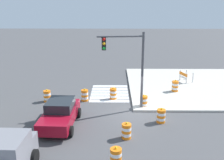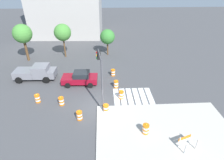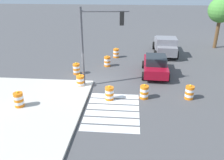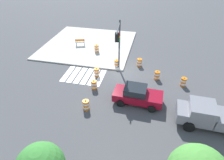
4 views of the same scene
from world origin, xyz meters
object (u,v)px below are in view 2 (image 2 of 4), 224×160
Objects in this scene: street_tree_streetside_near at (63,33)px; street_tree_streetside_mid at (107,37)px; traffic_barrel_opposite_curb at (113,73)px; traffic_barrel_on_sidewalk at (146,129)px; sports_car at (80,78)px; construction_barricade at (186,141)px; pickup_truck at (37,72)px; traffic_barrel_crosswalk_end at (79,115)px; traffic_barrel_median_far at (106,109)px; traffic_barrel_lane_center at (121,95)px; traffic_barrel_far_curb at (116,84)px; traffic_barrel_median_near at (61,101)px; traffic_barrel_near_corner at (38,98)px; traffic_light_pole at (101,71)px; street_tree_streetside_far at (22,34)px.

street_tree_streetside_near is 6.99m from street_tree_streetside_mid.
traffic_barrel_opposite_curb is 1.00× the size of traffic_barrel_on_sidewalk.
construction_barricade is (9.19, -10.23, -0.09)m from sports_car.
traffic_barrel_crosswalk_end is at bearing -52.52° from pickup_truck.
traffic_barrel_median_far and traffic_barrel_opposite_curb have the same top height.
pickup_truck is 5.11× the size of traffic_barrel_median_far.
traffic_barrel_median_far is 1.00× the size of traffic_barrel_opposite_curb.
sports_car is 5.81m from traffic_barrel_lane_center.
traffic_barrel_far_curb is 10.65m from street_tree_streetside_mid.
construction_barricade is at bearing -74.17° from street_tree_streetside_mid.
traffic_barrel_on_sidewalk is (7.92, -4.54, 0.15)m from traffic_barrel_median_near.
traffic_barrel_median_far is 1.00× the size of traffic_barrel_far_curb.
street_tree_streetside_near reaches higher than street_tree_streetside_mid.
traffic_barrel_near_corner is at bearing -94.64° from street_tree_streetside_near.
traffic_barrel_far_curb is 2.30m from traffic_barrel_lane_center.
construction_barricade reaches higher than traffic_barrel_far_curb.
traffic_barrel_on_sidewalk is at bearing -73.57° from traffic_barrel_lane_center.
traffic_light_pole reaches higher than street_tree_streetside_mid.
street_tree_streetside_mid reaches higher than traffic_barrel_opposite_curb.
construction_barricade is at bearing -41.98° from traffic_light_pole.
traffic_barrel_on_sidewalk is 0.24× the size of street_tree_streetside_mid.
traffic_barrel_opposite_curb is 10.79m from traffic_barrel_on_sidewalk.
traffic_light_pole reaches higher than traffic_barrel_lane_center.
traffic_barrel_crosswalk_end and traffic_barrel_opposite_curb have the same top height.
traffic_barrel_near_corner is 7.68m from traffic_light_pole.
construction_barricade is 20.36m from street_tree_streetside_mid.
traffic_barrel_near_corner is 2.69m from traffic_barrel_median_near.
street_tree_streetside_far reaches higher than sports_car.
street_tree_streetside_mid is (3.18, 15.74, 2.58)m from traffic_barrel_crosswalk_end.
traffic_barrel_far_curb is (8.56, 2.46, 0.00)m from traffic_barrel_near_corner.
traffic_barrel_opposite_curb is at bearing 66.44° from traffic_barrel_crosswalk_end.
traffic_barrel_crosswalk_end is 16.03m from street_tree_streetside_near.
traffic_barrel_near_corner is 1.00× the size of traffic_barrel_median_far.
street_tree_streetside_mid is at bearing 93.69° from traffic_barrel_far_curb.
traffic_light_pole is 13.60m from street_tree_streetside_mid.
street_tree_streetside_far is at bearing -168.81° from street_tree_streetside_near.
construction_barricade is (6.18, -4.60, 0.27)m from traffic_barrel_median_far.
pickup_truck is 5.11× the size of traffic_barrel_median_near.
traffic_light_pole is 1.03× the size of street_tree_streetside_near.
traffic_barrel_median_far is 4.74m from traffic_barrel_far_curb.
sports_car is 0.78× the size of street_tree_streetside_far.
traffic_barrel_median_far is at bearing -48.12° from street_tree_streetside_far.
traffic_barrel_on_sidewalk is 22.52m from street_tree_streetside_far.
street_tree_streetside_near is (-7.98, 12.03, 3.54)m from traffic_barrel_lane_center.
traffic_barrel_median_far is 0.18× the size of street_tree_streetside_far.
traffic_barrel_lane_center is 0.24× the size of street_tree_streetside_mid.
traffic_light_pole is (-3.73, 4.40, 3.31)m from traffic_barrel_on_sidewalk.
street_tree_streetside_mid reaches higher than traffic_barrel_median_near.
traffic_barrel_median_far is 7.59m from traffic_barrel_opposite_curb.
traffic_barrel_opposite_curb is at bearing 75.83° from traffic_light_pole.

